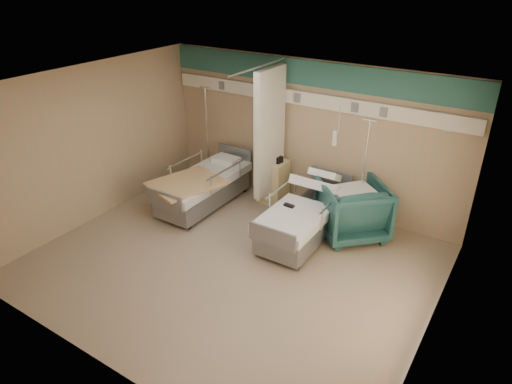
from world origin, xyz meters
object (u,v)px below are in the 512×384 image
bedside_cabinet (273,181)px  visitor_armchair (352,210)px  iv_stand_right (359,208)px  bed_right (304,221)px  bed_left (203,190)px  iv_stand_left (209,162)px

bedside_cabinet → visitor_armchair: visitor_armchair is taller
bedside_cabinet → visitor_armchair: size_ratio=0.78×
visitor_armchair → iv_stand_right: bearing=-142.7°
bed_right → bed_left: size_ratio=1.00×
bed_left → visitor_armchair: (2.85, 0.52, 0.18)m
bed_left → bedside_cabinet: bearing=40.6°
bed_right → bed_left: bearing=180.0°
bed_right → visitor_armchair: size_ratio=1.98×
bed_right → bedside_cabinet: bedside_cabinet is taller
bed_left → bedside_cabinet: (1.05, 0.90, 0.11)m
bed_left → iv_stand_left: iv_stand_left is taller
bed_left → bed_right: bearing=0.0°
bed_right → bedside_cabinet: bearing=142.0°
bed_left → iv_stand_right: bearing=15.3°
bed_left → iv_stand_left: (-0.63, 0.98, 0.11)m
bed_left → iv_stand_right: iv_stand_right is taller
bed_right → iv_stand_left: (-2.83, 0.98, 0.11)m
bedside_cabinet → iv_stand_left: size_ratio=0.41×
iv_stand_right → bed_right: bearing=-131.0°
visitor_armchair → iv_stand_right: 0.29m
bedside_cabinet → iv_stand_left: iv_stand_left is taller
iv_stand_right → iv_stand_left: 3.53m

